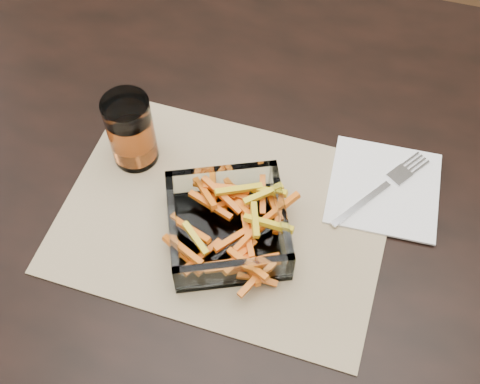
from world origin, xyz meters
name	(u,v)px	position (x,y,z in m)	size (l,w,h in m)	color
dining_table	(310,209)	(0.00, 0.00, 0.66)	(1.60, 0.90, 0.75)	black
placemat	(224,216)	(-0.11, -0.10, 0.75)	(0.45, 0.33, 0.00)	tan
glass_bowl	(228,227)	(-0.10, -0.13, 0.78)	(0.20, 0.20, 0.06)	white
tumbler	(131,133)	(-0.27, -0.04, 0.81)	(0.07, 0.07, 0.12)	white
napkin	(384,188)	(0.10, 0.01, 0.76)	(0.16, 0.16, 0.00)	white
fork	(383,187)	(0.10, 0.01, 0.76)	(0.12, 0.16, 0.00)	silver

